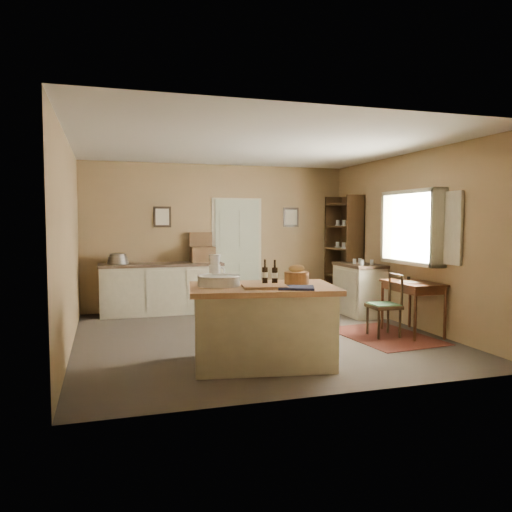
{
  "coord_description": "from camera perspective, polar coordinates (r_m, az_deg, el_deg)",
  "views": [
    {
      "loc": [
        -2.06,
        -6.71,
        1.64
      ],
      "look_at": [
        -0.01,
        0.03,
        1.15
      ],
      "focal_mm": 35.0,
      "sensor_mm": 36.0,
      "label": 1
    }
  ],
  "objects": [
    {
      "name": "door",
      "position": [
        9.51,
        -2.19,
        0.45
      ],
      "size": [
        0.97,
        0.06,
        2.11
      ],
      "primitive_type": "cube",
      "color": "#A6AD90",
      "rests_on": "ground"
    },
    {
      "name": "wall_back",
      "position": [
        9.44,
        -4.3,
        2.21
      ],
      "size": [
        5.0,
        0.1,
        2.7
      ],
      "primitive_type": "cube",
      "color": "olive",
      "rests_on": "ground"
    },
    {
      "name": "ceiling",
      "position": [
        7.1,
        0.17,
        12.56
      ],
      "size": [
        5.0,
        5.0,
        0.0
      ],
      "primitive_type": "plane",
      "color": "silver",
      "rests_on": "wall_back"
    },
    {
      "name": "shelving_unit",
      "position": [
        9.69,
        10.22,
        0.48
      ],
      "size": [
        0.36,
        0.96,
        2.12
      ],
      "color": "black",
      "rests_on": "ground"
    },
    {
      "name": "desk_chair",
      "position": [
        7.35,
        14.39,
        -5.58
      ],
      "size": [
        0.42,
        0.42,
        0.87
      ],
      "primitive_type": null,
      "rotation": [
        0.0,
        0.0,
        -0.04
      ],
      "color": "black",
      "rests_on": "ground"
    },
    {
      "name": "wall_right",
      "position": [
        8.12,
        17.29,
        1.75
      ],
      "size": [
        0.1,
        5.0,
        2.7
      ],
      "primitive_type": "cube",
      "color": "olive",
      "rests_on": "ground"
    },
    {
      "name": "wall_front",
      "position": [
        4.7,
        9.17,
        0.37
      ],
      "size": [
        5.0,
        0.1,
        2.7
      ],
      "primitive_type": "cube",
      "color": "olive",
      "rests_on": "ground"
    },
    {
      "name": "sideboard",
      "position": [
        9.04,
        -10.68,
        -3.46
      ],
      "size": [
        2.16,
        0.61,
        1.18
      ],
      "color": "beige",
      "rests_on": "ground"
    },
    {
      "name": "framed_prints",
      "position": [
        9.46,
        -3.1,
        4.46
      ],
      "size": [
        2.82,
        0.02,
        0.38
      ],
      "color": "black",
      "rests_on": "ground"
    },
    {
      "name": "rug",
      "position": [
        7.46,
        14.48,
        -8.82
      ],
      "size": [
        1.24,
        1.69,
        0.01
      ],
      "primitive_type": "cube",
      "rotation": [
        0.0,
        0.0,
        0.09
      ],
      "color": "#501D15",
      "rests_on": "ground"
    },
    {
      "name": "writing_desk",
      "position": [
        7.59,
        17.47,
        -3.55
      ],
      "size": [
        0.56,
        0.92,
        0.82
      ],
      "color": "#34180B",
      "rests_on": "ground"
    },
    {
      "name": "right_cabinet",
      "position": [
        8.95,
        11.71,
        -3.69
      ],
      "size": [
        0.58,
        1.03,
        0.99
      ],
      "color": "beige",
      "rests_on": "ground"
    },
    {
      "name": "work_island",
      "position": [
        5.76,
        0.64,
        -7.64
      ],
      "size": [
        1.8,
        1.32,
        1.2
      ],
      "rotation": [
        0.0,
        0.0,
        -0.16
      ],
      "color": "beige",
      "rests_on": "ground"
    },
    {
      "name": "ground",
      "position": [
        7.21,
        0.17,
        -9.17
      ],
      "size": [
        5.0,
        5.0,
        0.0
      ],
      "primitive_type": "plane",
      "color": "#4A4139",
      "rests_on": "ground"
    },
    {
      "name": "wall_left",
      "position": [
        6.73,
        -20.63,
        1.25
      ],
      "size": [
        0.1,
        5.0,
        2.7
      ],
      "primitive_type": "cube",
      "color": "olive",
      "rests_on": "ground"
    },
    {
      "name": "window",
      "position": [
        7.91,
        17.67,
        3.14
      ],
      "size": [
        0.25,
        1.99,
        1.12
      ],
      "color": "beige",
      "rests_on": "ground"
    }
  ]
}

